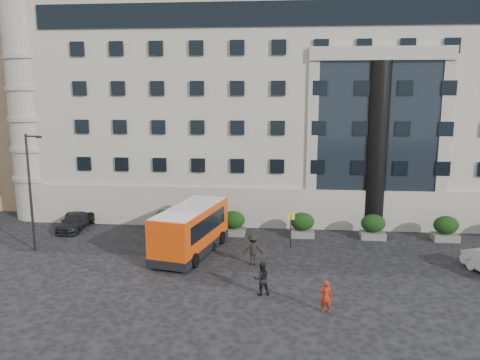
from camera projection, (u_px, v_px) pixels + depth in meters
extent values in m
plane|color=black|center=(200.00, 273.00, 28.12)|extent=(120.00, 120.00, 0.00)
cube|color=#9C988A|center=(295.00, 109.00, 47.45)|extent=(44.00, 24.00, 18.00)
cylinder|color=black|center=(376.00, 148.00, 35.92)|extent=(1.80, 1.80, 13.00)
cube|color=olive|center=(2.00, 99.00, 48.01)|extent=(14.00, 14.00, 20.00)
cube|color=brown|center=(57.00, 90.00, 65.71)|extent=(13.00, 13.00, 22.00)
cube|color=#5E5E5B|center=(166.00, 230.00, 36.07)|extent=(1.80, 1.20, 0.50)
ellipsoid|color=black|center=(166.00, 218.00, 35.90)|extent=(1.80, 1.26, 1.34)
cube|color=#5E5E5B|center=(233.00, 231.00, 35.60)|extent=(1.80, 1.20, 0.50)
ellipsoid|color=black|center=(233.00, 220.00, 35.43)|extent=(1.80, 1.26, 1.34)
cube|color=#5E5E5B|center=(302.00, 233.00, 35.13)|extent=(1.80, 1.20, 0.50)
ellipsoid|color=black|center=(302.00, 222.00, 34.96)|extent=(1.80, 1.26, 1.34)
cube|color=#5E5E5B|center=(373.00, 235.00, 34.66)|extent=(1.80, 1.20, 0.50)
ellipsoid|color=black|center=(373.00, 223.00, 34.49)|extent=(1.80, 1.26, 1.34)
cube|color=#5E5E5B|center=(445.00, 237.00, 34.19)|extent=(1.80, 1.20, 0.50)
ellipsoid|color=black|center=(446.00, 225.00, 34.02)|extent=(1.80, 1.26, 1.34)
cylinder|color=#262628|center=(30.00, 193.00, 31.40)|extent=(0.16, 0.16, 8.00)
cylinder|color=#262628|center=(32.00, 136.00, 30.65)|extent=(0.90, 0.12, 0.12)
cube|color=black|center=(39.00, 137.00, 30.62)|extent=(0.35, 0.18, 0.14)
cylinder|color=#262628|center=(291.00, 231.00, 32.29)|extent=(0.08, 0.08, 2.50)
cube|color=yellow|center=(291.00, 216.00, 32.09)|extent=(0.50, 0.06, 0.45)
cube|color=#D23E09|center=(191.00, 226.00, 31.29)|extent=(4.18, 7.94, 2.58)
cube|color=black|center=(191.00, 246.00, 31.54)|extent=(4.23, 7.99, 0.55)
cube|color=black|center=(191.00, 223.00, 31.24)|extent=(3.88, 6.33, 1.13)
cube|color=silver|center=(190.00, 209.00, 31.06)|extent=(3.97, 7.54, 0.18)
cylinder|color=black|center=(157.00, 256.00, 29.67)|extent=(0.47, 0.94, 0.90)
cylinder|color=black|center=(195.00, 260.00, 28.89)|extent=(0.47, 0.94, 0.90)
cylinder|color=black|center=(188.00, 234.00, 34.20)|extent=(0.47, 0.94, 0.90)
cylinder|color=black|center=(222.00, 238.00, 33.41)|extent=(0.47, 0.94, 0.90)
cube|color=maroon|center=(103.00, 192.00, 44.27)|extent=(2.37, 3.41, 2.24)
cube|color=maroon|center=(96.00, 201.00, 42.04)|extent=(2.10, 1.62, 1.52)
cube|color=black|center=(93.00, 200.00, 41.37)|extent=(1.70, 0.29, 0.72)
cylinder|color=black|center=(85.00, 208.00, 42.24)|extent=(0.31, 0.77, 0.75)
cylinder|color=black|center=(107.00, 208.00, 42.26)|extent=(0.31, 0.77, 0.75)
cylinder|color=black|center=(95.00, 201.00, 45.15)|extent=(0.31, 0.77, 0.75)
cylinder|color=black|center=(115.00, 201.00, 45.16)|extent=(0.31, 0.77, 0.75)
imported|color=black|center=(74.00, 222.00, 36.92)|extent=(2.07, 4.41, 1.24)
imported|color=black|center=(91.00, 210.00, 40.09)|extent=(3.09, 5.50, 1.45)
imported|color=#A62210|center=(326.00, 296.00, 22.94)|extent=(0.63, 0.44, 1.64)
imported|color=black|center=(262.00, 279.00, 24.91)|extent=(1.05, 0.92, 1.82)
imported|color=black|center=(253.00, 249.00, 29.33)|extent=(1.37, 0.91, 1.98)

